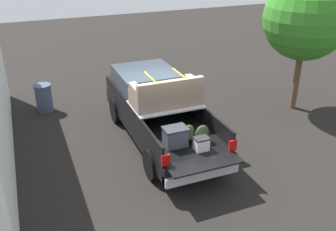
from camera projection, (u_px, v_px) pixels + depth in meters
ground_plane at (161, 140)px, 11.46m from camera, size 40.00×40.00×0.00m
pickup_truck at (156, 107)px, 11.34m from camera, size 6.05×2.06×2.23m
tree_background at (306, 18)px, 12.22m from camera, size 2.82×2.82×4.63m
trash_can at (44, 98)px, 13.17m from camera, size 0.60×0.60×0.98m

